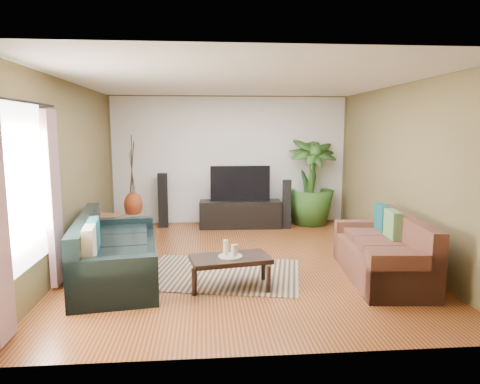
{
  "coord_description": "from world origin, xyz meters",
  "views": [
    {
      "loc": [
        -0.54,
        -6.29,
        2.02
      ],
      "look_at": [
        0.0,
        0.2,
        1.05
      ],
      "focal_mm": 32.0,
      "sensor_mm": 36.0,
      "label": 1
    }
  ],
  "objects": [
    {
      "name": "floor",
      "position": [
        0.0,
        0.0,
        0.0
      ],
      "size": [
        5.5,
        5.5,
        0.0
      ],
      "primitive_type": "plane",
      "color": "#955026",
      "rests_on": "ground"
    },
    {
      "name": "ceiling",
      "position": [
        0.0,
        0.0,
        2.7
      ],
      "size": [
        5.5,
        5.5,
        0.0
      ],
      "primitive_type": "plane",
      "rotation": [
        3.14,
        0.0,
        0.0
      ],
      "color": "white",
      "rests_on": "ground"
    },
    {
      "name": "wall_back",
      "position": [
        0.0,
        2.75,
        1.35
      ],
      "size": [
        5.0,
        0.0,
        5.0
      ],
      "primitive_type": "plane",
      "rotation": [
        1.57,
        0.0,
        0.0
      ],
      "color": "brown",
      "rests_on": "ground"
    },
    {
      "name": "wall_front",
      "position": [
        0.0,
        -2.75,
        1.35
      ],
      "size": [
        5.0,
        0.0,
        5.0
      ],
      "primitive_type": "plane",
      "rotation": [
        -1.57,
        0.0,
        0.0
      ],
      "color": "brown",
      "rests_on": "ground"
    },
    {
      "name": "wall_left",
      "position": [
        -2.5,
        0.0,
        1.35
      ],
      "size": [
        0.0,
        5.5,
        5.5
      ],
      "primitive_type": "plane",
      "rotation": [
        1.57,
        0.0,
        1.57
      ],
      "color": "brown",
      "rests_on": "ground"
    },
    {
      "name": "wall_right",
      "position": [
        2.5,
        0.0,
        1.35
      ],
      "size": [
        0.0,
        5.5,
        5.5
      ],
      "primitive_type": "plane",
      "rotation": [
        1.57,
        0.0,
        -1.57
      ],
      "color": "brown",
      "rests_on": "ground"
    },
    {
      "name": "backwall_panel",
      "position": [
        0.0,
        2.74,
        1.35
      ],
      "size": [
        4.9,
        0.0,
        4.9
      ],
      "primitive_type": "plane",
      "rotation": [
        1.57,
        0.0,
        0.0
      ],
      "color": "white",
      "rests_on": "ground"
    },
    {
      "name": "window_pane",
      "position": [
        -2.48,
        -1.6,
        1.4
      ],
      "size": [
        0.0,
        1.8,
        1.8
      ],
      "primitive_type": "plane",
      "rotation": [
        1.57,
        0.0,
        1.57
      ],
      "color": "white",
      "rests_on": "ground"
    },
    {
      "name": "curtain_far",
      "position": [
        -2.43,
        -0.85,
        1.15
      ],
      "size": [
        0.08,
        0.35,
        2.2
      ],
      "primitive_type": "cube",
      "color": "gray",
      "rests_on": "ground"
    },
    {
      "name": "curtain_rod",
      "position": [
        -2.43,
        -1.6,
        2.3
      ],
      "size": [
        0.03,
        1.9,
        0.03
      ],
      "primitive_type": "cylinder",
      "rotation": [
        1.57,
        0.0,
        0.0
      ],
      "color": "black",
      "rests_on": "ground"
    },
    {
      "name": "sofa_left",
      "position": [
        -1.73,
        -0.52,
        0.42
      ],
      "size": [
        1.32,
        2.46,
        0.85
      ],
      "primitive_type": "cube",
      "rotation": [
        0.0,
        0.0,
        1.71
      ],
      "color": "black",
      "rests_on": "floor"
    },
    {
      "name": "sofa_right",
      "position": [
        1.84,
        -0.86,
        0.42
      ],
      "size": [
        1.03,
        1.99,
        0.85
      ],
      "primitive_type": "cube",
      "rotation": [
        0.0,
        0.0,
        -1.66
      ],
      "color": "#573024",
      "rests_on": "floor"
    },
    {
      "name": "area_rug",
      "position": [
        -0.32,
        -0.54,
        0.01
      ],
      "size": [
        2.42,
        1.93,
        0.01
      ],
      "primitive_type": "cube",
      "rotation": [
        0.0,
        0.0,
        -0.21
      ],
      "color": "tan",
      "rests_on": "floor"
    },
    {
      "name": "coffee_table",
      "position": [
        -0.23,
        -1.05,
        0.2
      ],
      "size": [
        1.08,
        0.72,
        0.41
      ],
      "primitive_type": "cube",
      "rotation": [
        0.0,
        0.0,
        0.18
      ],
      "color": "black",
      "rests_on": "floor"
    },
    {
      "name": "candle_tray",
      "position": [
        -0.23,
        -1.05,
        0.41
      ],
      "size": [
        0.31,
        0.31,
        0.01
      ],
      "primitive_type": "cylinder",
      "color": "#9B9B96",
      "rests_on": "coffee_table"
    },
    {
      "name": "candle_tall",
      "position": [
        -0.29,
        -1.02,
        0.52
      ],
      "size": [
        0.06,
        0.06,
        0.2
      ],
      "primitive_type": "cylinder",
      "color": "beige",
      "rests_on": "candle_tray"
    },
    {
      "name": "candle_mid",
      "position": [
        -0.19,
        -1.09,
        0.5
      ],
      "size": [
        0.06,
        0.06,
        0.15
      ],
      "primitive_type": "cylinder",
      "color": "beige",
      "rests_on": "candle_tray"
    },
    {
      "name": "candle_short",
      "position": [
        -0.16,
        -0.99,
        0.48
      ],
      "size": [
        0.06,
        0.06,
        0.13
      ],
      "primitive_type": "cylinder",
      "color": "beige",
      "rests_on": "candle_tray"
    },
    {
      "name": "tv_stand",
      "position": [
        0.18,
        2.31,
        0.28
      ],
      "size": [
        1.68,
        0.55,
        0.55
      ],
      "primitive_type": "cube",
      "rotation": [
        0.0,
        0.0,
        -0.03
      ],
      "color": "black",
      "rests_on": "floor"
    },
    {
      "name": "television",
      "position": [
        0.18,
        2.33,
        0.91
      ],
      "size": [
        1.22,
        0.07,
        0.72
      ],
      "primitive_type": "cube",
      "color": "black",
      "rests_on": "tv_stand"
    },
    {
      "name": "speaker_left",
      "position": [
        -1.41,
        2.5,
        0.56
      ],
      "size": [
        0.22,
        0.24,
        1.11
      ],
      "primitive_type": "cube",
      "rotation": [
        0.0,
        0.0,
        0.07
      ],
      "color": "black",
      "rests_on": "floor"
    },
    {
      "name": "speaker_right",
      "position": [
        1.12,
        2.17,
        0.49
      ],
      "size": [
        0.21,
        0.22,
        0.99
      ],
      "primitive_type": "cube",
      "rotation": [
        0.0,
        0.0,
        -0.16
      ],
      "color": "black",
      "rests_on": "floor"
    },
    {
      "name": "potted_plant",
      "position": [
        1.69,
        2.5,
        0.91
      ],
      "size": [
        1.08,
        1.08,
        1.82
      ],
      "primitive_type": "imported",
      "rotation": [
        0.0,
        0.0,
        0.06
      ],
      "color": "#27511B",
      "rests_on": "floor"
    },
    {
      "name": "plant_pot",
      "position": [
        1.69,
        2.5,
        0.13
      ],
      "size": [
        0.34,
        0.34,
        0.26
      ],
      "primitive_type": "cylinder",
      "color": "black",
      "rests_on": "floor"
    },
    {
      "name": "pedestal",
      "position": [
        -1.92,
        1.97,
        0.19
      ],
      "size": [
        0.39,
        0.39,
        0.39
      ],
      "primitive_type": "cube",
      "rotation": [
        0.0,
        0.0,
        -0.0
      ],
      "color": "gray",
      "rests_on": "floor"
    },
    {
      "name": "vase",
      "position": [
        -1.92,
        1.97,
        0.56
      ],
      "size": [
        0.35,
        0.35,
        0.49
      ],
      "primitive_type": "ellipsoid",
      "color": "maroon",
      "rests_on": "pedestal"
    },
    {
      "name": "side_table",
      "position": [
        -2.25,
        1.16,
        0.26
      ],
      "size": [
        0.6,
        0.6,
        0.52
      ],
      "primitive_type": "cube",
      "rotation": [
        0.0,
        0.0,
        -0.25
      ],
      "color": "brown",
      "rests_on": "floor"
    }
  ]
}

